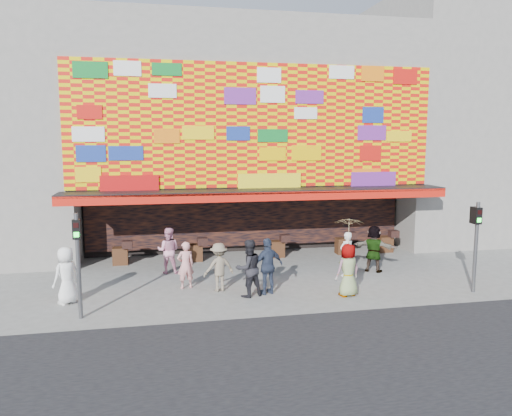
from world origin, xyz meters
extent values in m
plane|color=slate|center=(0.00, 0.00, 0.00)|extent=(90.00, 90.00, 0.00)
cube|color=black|center=(0.00, -6.50, 0.01)|extent=(30.00, 8.00, 0.02)
cube|color=gray|center=(0.00, 8.00, 6.50)|extent=(15.00, 8.00, 7.00)
cube|color=black|center=(0.00, 9.00, 1.50)|extent=(15.00, 6.00, 3.00)
cube|color=gray|center=(-7.30, 5.00, 1.50)|extent=(0.40, 2.00, 3.00)
cube|color=gray|center=(7.30, 5.00, 1.50)|extent=(0.40, 2.00, 3.00)
cube|color=black|center=(0.00, 3.40, 3.00)|extent=(15.20, 1.60, 0.12)
cube|color=red|center=(0.00, 2.62, 2.85)|extent=(15.20, 0.04, 0.35)
cube|color=#E6C700|center=(0.00, 3.96, 5.55)|extent=(14.80, 0.08, 4.90)
cube|color=black|center=(0.00, 5.85, 1.55)|extent=(14.00, 0.25, 2.50)
cube|color=gray|center=(13.00, 8.00, 6.00)|extent=(11.00, 8.00, 12.00)
cylinder|color=#59595B|center=(-6.20, -1.50, 1.50)|extent=(0.12, 0.12, 3.00)
cube|color=black|center=(-6.20, -1.50, 2.55)|extent=(0.22, 0.18, 0.55)
cube|color=black|center=(-6.20, -1.59, 2.68)|extent=(0.14, 0.02, 0.14)
cube|color=#19E533|center=(-6.20, -1.59, 2.42)|extent=(0.14, 0.02, 0.14)
cylinder|color=#59595B|center=(6.20, -1.50, 1.50)|extent=(0.12, 0.12, 3.00)
cube|color=black|center=(6.20, -1.50, 2.55)|extent=(0.22, 0.18, 0.55)
cube|color=black|center=(6.20, -1.59, 2.68)|extent=(0.14, 0.02, 0.14)
cube|color=#19E533|center=(6.20, -1.59, 2.42)|extent=(0.14, 0.02, 0.14)
imported|color=white|center=(-6.78, -0.07, 0.89)|extent=(1.01, 1.01, 1.77)
imported|color=pink|center=(-3.11, 0.81, 0.80)|extent=(0.65, 0.50, 1.61)
imported|color=black|center=(-1.19, -0.49, 0.93)|extent=(1.09, 0.97, 1.86)
imported|color=#7B6D59|center=(-2.04, 0.29, 0.81)|extent=(1.16, 0.83, 1.62)
imported|color=#2C364E|center=(-0.52, -0.36, 0.93)|extent=(1.17, 0.76, 1.85)
imported|color=gray|center=(4.04, 1.55, 0.89)|extent=(1.65, 1.40, 1.79)
imported|color=gray|center=(1.95, -1.09, 0.86)|extent=(0.94, 0.73, 1.71)
imported|color=silver|center=(2.80, 1.20, 0.82)|extent=(0.70, 0.58, 1.65)
imported|color=pink|center=(-3.62, 2.90, 0.87)|extent=(0.97, 0.83, 1.74)
imported|color=beige|center=(1.95, -1.09, 2.12)|extent=(1.00, 1.02, 0.84)
cylinder|color=#4C3326|center=(1.95, -1.09, 1.25)|extent=(0.02, 0.02, 1.00)
camera|label=1|loc=(-4.04, -15.74, 5.01)|focal=35.00mm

